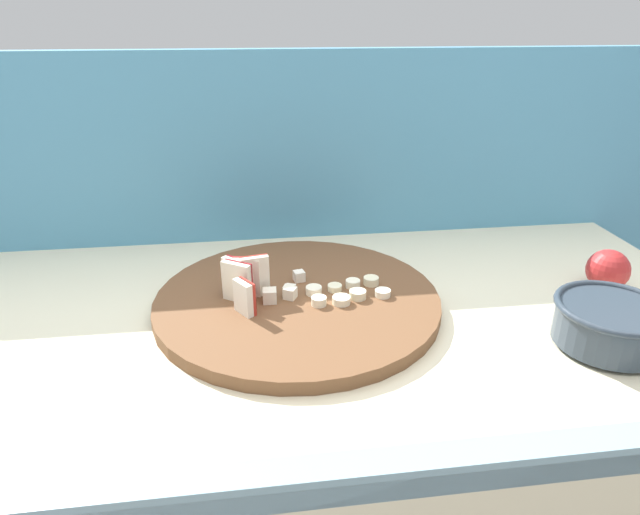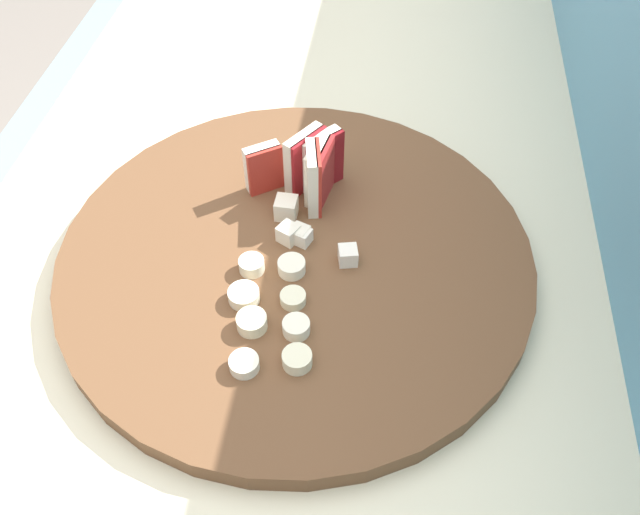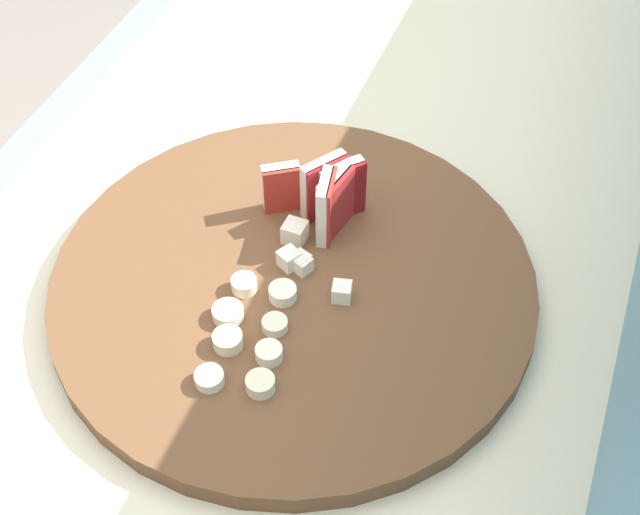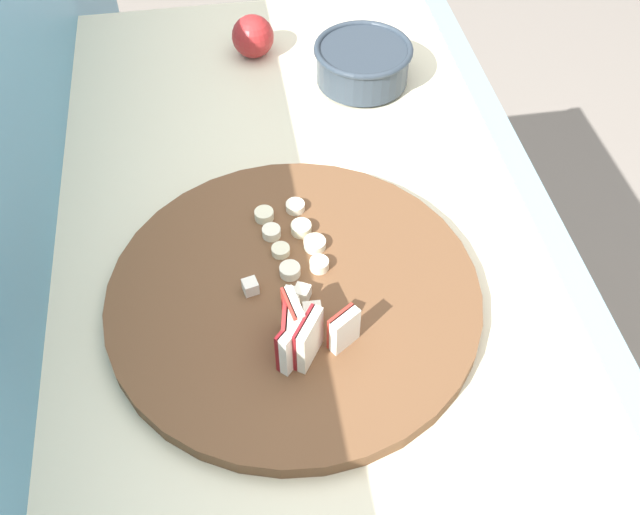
{
  "view_description": "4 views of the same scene",
  "coord_description": "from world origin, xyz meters",
  "px_view_note": "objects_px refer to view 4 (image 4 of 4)",
  "views": [
    {
      "loc": [
        -0.1,
        -0.73,
        1.3
      ],
      "look_at": [
        0.01,
        0.07,
        0.93
      ],
      "focal_mm": 30.62,
      "sensor_mm": 36.0,
      "label": 1
    },
    {
      "loc": [
        0.38,
        0.12,
        1.36
      ],
      "look_at": [
        -0.03,
        0.06,
        0.89
      ],
      "focal_mm": 37.14,
      "sensor_mm": 36.0,
      "label": 2
    },
    {
      "loc": [
        0.48,
        0.26,
        1.52
      ],
      "look_at": [
        -0.07,
        0.05,
        0.89
      ],
      "focal_mm": 50.95,
      "sensor_mm": 36.0,
      "label": 3
    },
    {
      "loc": [
        -0.56,
        0.09,
        1.57
      ],
      "look_at": [
        0.01,
        -0.0,
        0.89
      ],
      "focal_mm": 39.99,
      "sensor_mm": 36.0,
      "label": 4
    }
  ],
  "objects_px": {
    "apple_wedge_fan": "(303,333)",
    "banana_slice_rows": "(292,238)",
    "cutting_board": "(294,296)",
    "apple_dice_pile": "(293,299)",
    "ceramic_bowl": "(363,62)",
    "whole_apple": "(253,36)"
  },
  "relations": [
    {
      "from": "ceramic_bowl",
      "to": "cutting_board",
      "type": "bearing_deg",
      "value": 158.08
    },
    {
      "from": "apple_dice_pile",
      "to": "apple_wedge_fan",
      "type": "bearing_deg",
      "value": -177.39
    },
    {
      "from": "apple_wedge_fan",
      "to": "ceramic_bowl",
      "type": "relative_size",
      "value": 0.63
    },
    {
      "from": "apple_wedge_fan",
      "to": "whole_apple",
      "type": "height_order",
      "value": "apple_wedge_fan"
    },
    {
      "from": "cutting_board",
      "to": "whole_apple",
      "type": "distance_m",
      "value": 0.53
    },
    {
      "from": "ceramic_bowl",
      "to": "apple_wedge_fan",
      "type": "bearing_deg",
      "value": 161.4
    },
    {
      "from": "apple_wedge_fan",
      "to": "banana_slice_rows",
      "type": "bearing_deg",
      "value": -3.39
    },
    {
      "from": "cutting_board",
      "to": "whole_apple",
      "type": "bearing_deg",
      "value": -0.58
    },
    {
      "from": "apple_dice_pile",
      "to": "banana_slice_rows",
      "type": "distance_m",
      "value": 0.1
    },
    {
      "from": "cutting_board",
      "to": "ceramic_bowl",
      "type": "relative_size",
      "value": 2.89
    },
    {
      "from": "banana_slice_rows",
      "to": "cutting_board",
      "type": "bearing_deg",
      "value": 173.18
    },
    {
      "from": "whole_apple",
      "to": "ceramic_bowl",
      "type": "bearing_deg",
      "value": -122.73
    },
    {
      "from": "ceramic_bowl",
      "to": "whole_apple",
      "type": "relative_size",
      "value": 2.23
    },
    {
      "from": "cutting_board",
      "to": "banana_slice_rows",
      "type": "distance_m",
      "value": 0.08
    },
    {
      "from": "whole_apple",
      "to": "apple_dice_pile",
      "type": "bearing_deg",
      "value": 179.12
    },
    {
      "from": "apple_dice_pile",
      "to": "banana_slice_rows",
      "type": "xyz_separation_m",
      "value": [
        0.1,
        -0.01,
        -0.0
      ]
    },
    {
      "from": "apple_dice_pile",
      "to": "banana_slice_rows",
      "type": "bearing_deg",
      "value": -7.27
    },
    {
      "from": "banana_slice_rows",
      "to": "ceramic_bowl",
      "type": "height_order",
      "value": "ceramic_bowl"
    },
    {
      "from": "cutting_board",
      "to": "apple_dice_pile",
      "type": "height_order",
      "value": "apple_dice_pile"
    },
    {
      "from": "cutting_board",
      "to": "apple_wedge_fan",
      "type": "relative_size",
      "value": 4.58
    },
    {
      "from": "apple_wedge_fan",
      "to": "banana_slice_rows",
      "type": "relative_size",
      "value": 0.74
    },
    {
      "from": "cutting_board",
      "to": "ceramic_bowl",
      "type": "xyz_separation_m",
      "value": [
        0.42,
        -0.17,
        0.03
      ]
    }
  ]
}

